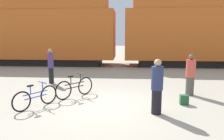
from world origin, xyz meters
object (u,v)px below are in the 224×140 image
object	(u,v)px
bicycle_blue	(36,97)
person_in_navy	(157,87)
freight_train	(120,27)
bicycle_black	(75,87)
backpack	(184,100)
person_in_red	(190,75)
person_in_purple	(51,66)

from	to	relation	value
bicycle_blue	person_in_navy	world-z (taller)	person_in_navy
freight_train	bicycle_black	distance (m)	9.52
bicycle_black	backpack	xyz separation A→B (m)	(3.99, -0.63, -0.21)
bicycle_blue	person_in_navy	distance (m)	3.95
person_in_red	bicycle_blue	bearing A→B (deg)	92.87
freight_train	bicycle_blue	size ratio (longest dim) A/B	40.54
person_in_navy	person_in_purple	bearing A→B (deg)	70.80
bicycle_blue	person_in_red	xyz separation A→B (m)	(5.51, 1.95, 0.46)
freight_train	person_in_red	distance (m)	9.24
bicycle_blue	person_in_red	world-z (taller)	person_in_red
person_in_red	person_in_navy	xyz separation A→B (m)	(-1.60, -2.23, 0.03)
bicycle_black	person_in_red	xyz separation A→B (m)	(4.52, 0.63, 0.43)
bicycle_blue	person_in_purple	distance (m)	3.73
freight_train	person_in_purple	distance (m)	7.74
bicycle_blue	backpack	xyz separation A→B (m)	(4.99, 0.68, -0.18)
bicycle_black	bicycle_blue	bearing A→B (deg)	-127.12
person_in_red	person_in_purple	world-z (taller)	person_in_purple
person_in_purple	backpack	world-z (taller)	person_in_purple
bicycle_blue	person_in_red	distance (m)	5.86
freight_train	bicycle_black	world-z (taller)	freight_train
person_in_purple	backpack	distance (m)	6.49
bicycle_blue	person_in_navy	xyz separation A→B (m)	(3.91, -0.29, 0.49)
person_in_purple	bicycle_black	bearing A→B (deg)	-159.12
bicycle_blue	bicycle_black	xyz separation A→B (m)	(0.99, 1.31, 0.03)
bicycle_blue	person_in_purple	world-z (taller)	person_in_purple
person_in_navy	person_in_purple	xyz separation A→B (m)	(-4.67, 3.90, 0.04)
freight_train	person_in_navy	bearing A→B (deg)	-81.86
person_in_red	person_in_purple	distance (m)	6.49
freight_train	bicycle_blue	xyz separation A→B (m)	(-2.39, -10.37, -2.63)
person_in_red	person_in_purple	xyz separation A→B (m)	(-6.27, 1.67, 0.07)
bicycle_black	person_in_purple	distance (m)	2.94
person_in_navy	bicycle_blue	bearing A→B (deg)	106.47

